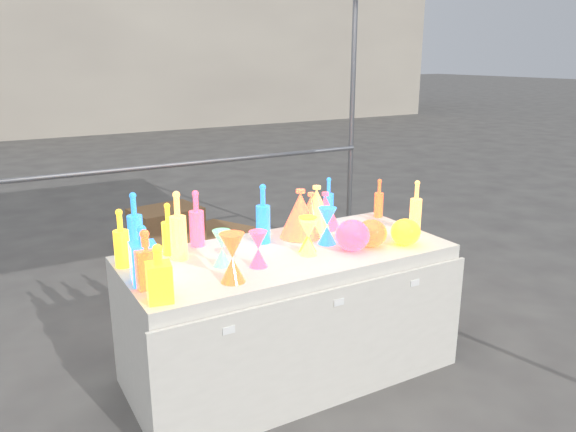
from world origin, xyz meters
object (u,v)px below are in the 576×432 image
bottle_0 (121,238)px  decanter_0 (159,273)px  globe_0 (405,233)px  lampshade_0 (300,213)px  display_table (289,313)px  cardboard_box_closed (167,231)px  hourglass_0 (232,258)px

bottle_0 → decanter_0: 0.51m
bottle_0 → decanter_0: bottle_0 is taller
globe_0 → lampshade_0: 0.62m
decanter_0 → globe_0: (1.44, 0.05, -0.06)m
display_table → lampshade_0: 0.58m
decanter_0 → lampshade_0: lampshade_0 is taller
globe_0 → lampshade_0: bearing=136.4°
lampshade_0 → display_table: bearing=-125.0°
decanter_0 → lampshade_0: (1.00, 0.48, 0.01)m
lampshade_0 → cardboard_box_closed: bearing=103.5°
decanter_0 → lampshade_0: size_ratio=0.91×
display_table → decanter_0: size_ratio=6.95×
bottle_0 → hourglass_0: 0.61m
decanter_0 → display_table: bearing=30.4°
lampshade_0 → bottle_0: bearing=-172.1°
cardboard_box_closed → hourglass_0: hourglass_0 is taller
cardboard_box_closed → decanter_0: decanter_0 is taller
hourglass_0 → bottle_0: bearing=131.5°
display_table → bottle_0: (-0.85, 0.22, 0.53)m
decanter_0 → bottle_0: bearing=105.3°
bottle_0 → hourglass_0: bottle_0 is taller
cardboard_box_closed → lampshade_0: size_ratio=2.06×
bottle_0 → lampshade_0: size_ratio=1.05×
decanter_0 → globe_0: bearing=13.2°
bottle_0 → globe_0: bottle_0 is taller
cardboard_box_closed → globe_0: size_ratio=3.53×
decanter_0 → hourglass_0: bearing=18.0°
bottle_0 → hourglass_0: size_ratio=1.27×
display_table → hourglass_0: (-0.44, -0.24, 0.50)m
bottle_0 → lampshade_0: bearing=-1.6°
cardboard_box_closed → hourglass_0: (-0.48, -2.60, 0.65)m
cardboard_box_closed → globe_0: 2.72m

